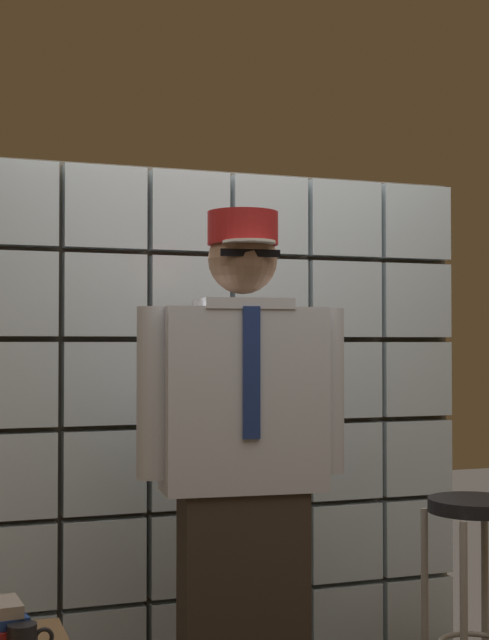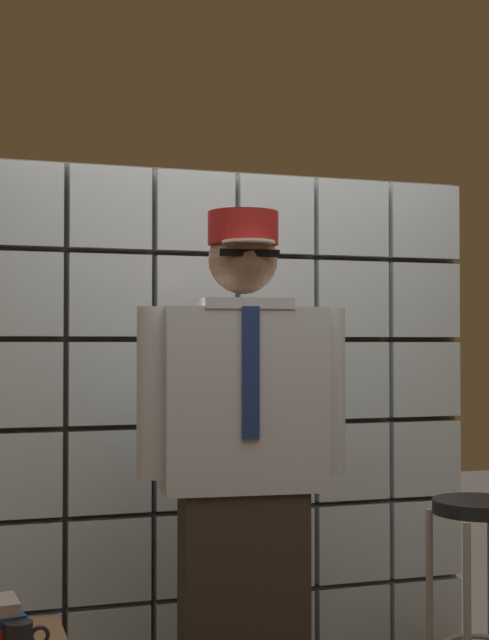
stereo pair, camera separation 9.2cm
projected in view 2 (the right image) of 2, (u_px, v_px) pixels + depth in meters
The scene contains 4 objects.
glass_block_wall at pixel (234, 423), 3.71m from camera, with size 2.06×0.10×2.06m.
standing_person at pixel (243, 468), 3.01m from camera, with size 0.71×0.32×1.77m.
bar_stool at pixel (480, 553), 3.34m from camera, with size 0.34×0.34×0.76m.
coffee_mug at pixel (19, 639), 2.49m from camera, with size 0.13×0.08×0.09m.
Camera 2 is at (-1.08, -2.40, 1.34)m, focal length 51.36 mm.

